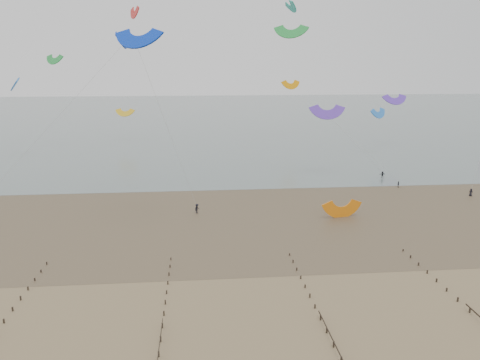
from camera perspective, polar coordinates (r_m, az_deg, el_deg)
name	(u,v)px	position (r m, az deg, el deg)	size (l,w,h in m)	color
ground	(277,295)	(61.49, 4.51, -13.75)	(500.00, 500.00, 0.00)	brown
sea_and_shore	(227,211)	(92.61, -1.54, -3.84)	(500.00, 665.00, 0.03)	#475654
kitesurfers	(322,189)	(107.21, 10.02, -1.04)	(147.72, 25.36, 1.90)	black
grounded_kite	(341,217)	(91.31, 12.27, -4.45)	(6.68, 3.50, 5.09)	orange
kites_airborne	(202,83)	(140.99, -4.64, 11.65)	(256.93, 107.67, 40.54)	#F339BB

